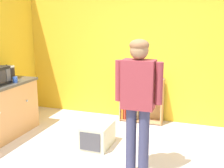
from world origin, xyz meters
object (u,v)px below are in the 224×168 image
at_px(bookshelf, 139,103).
at_px(crock_pot, 7,73).
at_px(standing_person, 138,96).
at_px(pet_carrier, 97,135).
at_px(blue_cup, 15,80).

relative_size(bookshelf, crock_pot, 3.25).
distance_m(standing_person, pet_carrier, 1.31).
xyz_separation_m(standing_person, blue_cup, (-2.23, 0.62, -0.08)).
bearing_deg(blue_cup, crock_pot, 147.97).
distance_m(standing_person, blue_cup, 2.31).
bearing_deg(crock_pot, pet_carrier, -6.31).
distance_m(bookshelf, blue_cup, 2.28).
relative_size(standing_person, pet_carrier, 3.07).
xyz_separation_m(bookshelf, crock_pot, (-2.08, -1.12, 0.65)).
bearing_deg(bookshelf, blue_cup, -143.41).
bearing_deg(standing_person, bookshelf, 103.42).
bearing_deg(standing_person, crock_pot, 162.27).
bearing_deg(pet_carrier, standing_person, -38.06).
distance_m(crock_pot, blue_cup, 0.37).
bearing_deg(bookshelf, crock_pot, -151.69).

